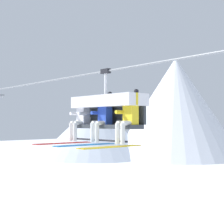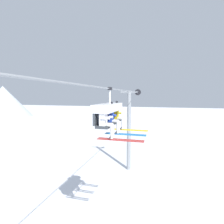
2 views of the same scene
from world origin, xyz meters
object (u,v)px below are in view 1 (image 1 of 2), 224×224
at_px(chairlift_chair, 108,107).
at_px(skier_yellow, 127,117).
at_px(skier_white, 79,118).
at_px(skier_blue, 101,117).

relative_size(chairlift_chair, skier_yellow, 1.34).
bearing_deg(chairlift_chair, skier_yellow, -12.99).
bearing_deg(skier_yellow, skier_white, -179.79).
distance_m(skier_white, skier_blue, 0.93).
distance_m(chairlift_chair, skier_yellow, 0.99).
relative_size(skier_blue, skier_yellow, 1.00).
relative_size(chairlift_chair, skier_white, 1.34).
xyz_separation_m(chairlift_chair, skier_yellow, (0.93, -0.21, -0.27)).
bearing_deg(skier_blue, skier_white, -179.58).
xyz_separation_m(chairlift_chair, skier_blue, (0.00, -0.21, -0.27)).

